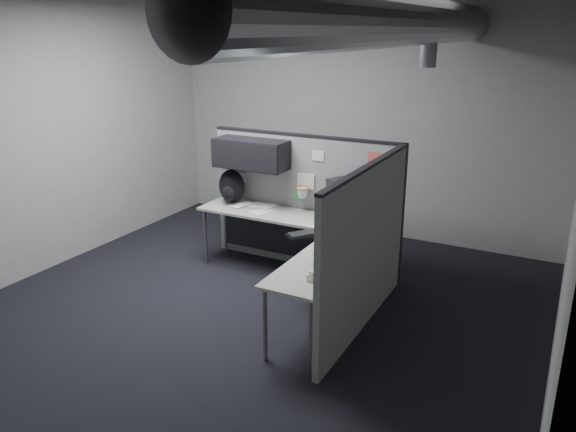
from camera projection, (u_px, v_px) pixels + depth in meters
The scene contains 12 objects.
room at pixel (306, 111), 4.98m from camera, with size 5.62×5.62×3.22m.
partition_back at pixel (290, 186), 6.71m from camera, with size 2.44×0.42×1.63m.
partition_right at pixel (366, 247), 5.32m from camera, with size 0.07×2.23×1.63m.
desk at pixel (299, 236), 6.21m from camera, with size 2.31×2.11×0.73m.
monitor at pixel (354, 202), 6.12m from camera, with size 0.61×0.61×0.51m.
keyboard at pixel (310, 234), 5.87m from camera, with size 0.44×0.51×0.04m.
mouse at pixel (334, 244), 5.60m from camera, with size 0.24×0.26×0.04m.
phone at pixel (325, 260), 5.16m from camera, with size 0.27×0.28×0.10m.
bottles at pixel (315, 276), 4.82m from camera, with size 0.14×0.17×0.09m.
cup at pixel (313, 276), 4.79m from camera, with size 0.07×0.07×0.10m, color beige.
papers at pixel (253, 206), 6.85m from camera, with size 0.67×0.51×0.01m.
backpack at pixel (231, 187), 6.93m from camera, with size 0.36×0.34×0.42m.
Camera 1 is at (2.75, -4.51, 2.78)m, focal length 35.00 mm.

